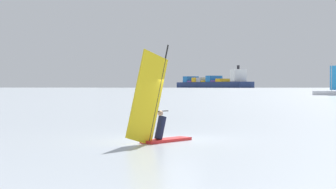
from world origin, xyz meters
The scene contains 5 objects.
ground_plane centered at (0.00, 0.00, 0.00)m, with size 4000.00×4000.00×0.00m, color #9EA8B2.
windsurfer centered at (-0.14, -1.28, 0.99)m, with size 1.84×3.20×3.98m.
cargo_ship centered at (-170.71, 838.64, 7.80)m, with size 150.82×141.24×34.84m.
distant_headland centered at (-81.85, 1197.22, 27.16)m, with size 770.23×333.97×54.32m, color #60665B.
small_sailboat centered at (8.07, 117.80, 0.75)m, with size 9.24×4.10×8.39m.
Camera 1 is at (6.17, -21.11, 2.22)m, focal length 56.50 mm.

